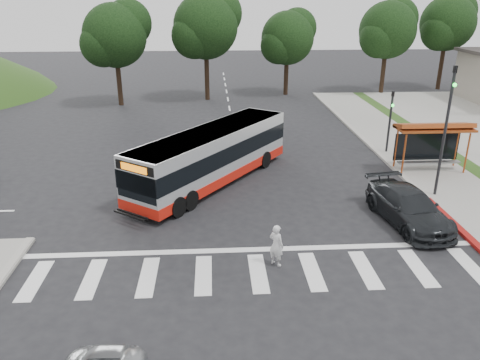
{
  "coord_description": "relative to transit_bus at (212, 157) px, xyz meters",
  "views": [
    {
      "loc": [
        -1.54,
        -19.6,
        9.46
      ],
      "look_at": [
        -0.35,
        0.27,
        1.6
      ],
      "focal_mm": 35.0,
      "sensor_mm": 36.0,
      "label": 1
    }
  ],
  "objects": [
    {
      "name": "tree_ne_a",
      "position": [
        17.68,
        24.01,
        4.93
      ],
      "size": [
        6.16,
        5.74,
        9.3
      ],
      "color": "black",
      "rests_on": "parking_lot"
    },
    {
      "name": "curb_east_red",
      "position": [
        10.6,
        -6.05,
        -1.38
      ],
      "size": [
        0.32,
        6.0,
        0.15
      ],
      "primitive_type": "cube",
      "color": "maroon",
      "rests_on": "ground"
    },
    {
      "name": "ground",
      "position": [
        1.6,
        -4.05,
        -1.46
      ],
      "size": [
        140.0,
        140.0,
        0.0
      ],
      "primitive_type": "plane",
      "color": "black",
      "rests_on": "ground"
    },
    {
      "name": "tree_north_a",
      "position": [
        -0.32,
        22.02,
        5.46
      ],
      "size": [
        6.6,
        6.15,
        10.17
      ],
      "color": "black",
      "rests_on": "ground"
    },
    {
      "name": "tree_north_c",
      "position": [
        -8.32,
        20.01,
        4.83
      ],
      "size": [
        6.16,
        5.74,
        9.3
      ],
      "color": "black",
      "rests_on": "ground"
    },
    {
      "name": "pedestrian",
      "position": [
        2.32,
        -8.5,
        -0.63
      ],
      "size": [
        0.71,
        0.7,
        1.66
      ],
      "primitive_type": "imported",
      "rotation": [
        0.0,
        0.0,
        2.39
      ],
      "color": "silver",
      "rests_on": "ground"
    },
    {
      "name": "curb_east",
      "position": [
        10.6,
        3.95,
        -1.38
      ],
      "size": [
        0.3,
        40.0,
        0.15
      ],
      "primitive_type": "cube",
      "color": "#9E9991",
      "rests_on": "ground"
    },
    {
      "name": "traffic_signal_ne_tall",
      "position": [
        11.2,
        -2.56,
        2.42
      ],
      "size": [
        0.18,
        0.37,
        6.5
      ],
      "color": "black",
      "rests_on": "ground"
    },
    {
      "name": "sidewalk_east",
      "position": [
        12.6,
        3.95,
        -1.4
      ],
      "size": [
        4.0,
        40.0,
        0.12
      ],
      "primitive_type": "cube",
      "color": "gray",
      "rests_on": "ground"
    },
    {
      "name": "crosswalk_ladder",
      "position": [
        1.6,
        -9.05,
        -1.45
      ],
      "size": [
        18.0,
        2.6,
        0.01
      ],
      "primitive_type": "cube",
      "color": "silver",
      "rests_on": "ground"
    },
    {
      "name": "traffic_signal_ne_short",
      "position": [
        11.2,
        4.44,
        1.02
      ],
      "size": [
        0.18,
        0.37,
        4.0
      ],
      "color": "black",
      "rests_on": "ground"
    },
    {
      "name": "dark_sedan",
      "position": [
        8.62,
        -5.37,
        -0.7
      ],
      "size": [
        2.88,
        5.5,
        1.52
      ],
      "primitive_type": "imported",
      "rotation": [
        0.0,
        0.0,
        0.15
      ],
      "color": "black",
      "rests_on": "ground"
    },
    {
      "name": "tree_ne_b",
      "position": [
        24.68,
        26.01,
        5.46
      ],
      "size": [
        6.16,
        5.74,
        10.02
      ],
      "color": "black",
      "rests_on": "ground"
    },
    {
      "name": "transit_bus",
      "position": [
        0.0,
        0.0,
        0.0
      ],
      "size": [
        8.68,
        10.53,
        2.92
      ],
      "primitive_type": null,
      "rotation": [
        0.0,
        0.0,
        -0.64
      ],
      "color": "silver",
      "rests_on": "ground"
    },
    {
      "name": "bus_shelter",
      "position": [
        12.4,
        1.05,
        0.89
      ],
      "size": [
        4.2,
        1.6,
        2.86
      ],
      "color": "#A6461B",
      "rests_on": "sidewalk_east"
    },
    {
      "name": "tree_north_b",
      "position": [
        7.67,
        24.01,
        4.2
      ],
      "size": [
        5.72,
        5.33,
        8.43
      ],
      "color": "black",
      "rests_on": "ground"
    }
  ]
}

